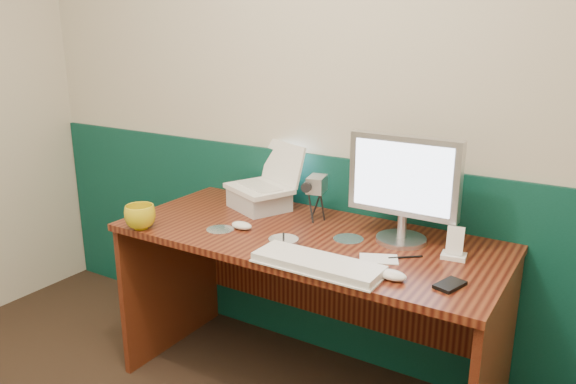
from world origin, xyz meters
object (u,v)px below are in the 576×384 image
Objects in this scene: desk at (306,316)px; mug at (140,217)px; keyboard at (318,264)px; laptop at (259,166)px; monitor at (404,189)px; camcorder at (317,199)px.

desk is 12.27× the size of mug.
mug is at bearing -154.08° from desk.
desk is 0.52m from keyboard.
laptop is 2.24× the size of mug.
desk is at bearing -2.22° from laptop.
keyboard is at bearing -14.80° from laptop.
keyboard is (0.56, -0.45, -0.20)m from laptop.
desk is 0.71m from laptop.
monitor is 0.93× the size of keyboard.
laptop is at bearing 165.70° from camcorder.
monitor is (0.72, -0.05, 0.01)m from laptop.
desk is at bearing 25.92° from mug.
monitor is 3.37× the size of mug.
mug is (-0.84, -0.04, 0.04)m from keyboard.
laptop is at bearing 60.64° from mug.
keyboard is (0.20, -0.27, 0.39)m from desk.
monitor reaches higher than laptop.
camcorder reaches higher than keyboard.
keyboard is 2.35× the size of camcorder.
laptop is 0.62× the size of keyboard.
mug reaches higher than desk.
laptop is at bearing 153.86° from desk.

